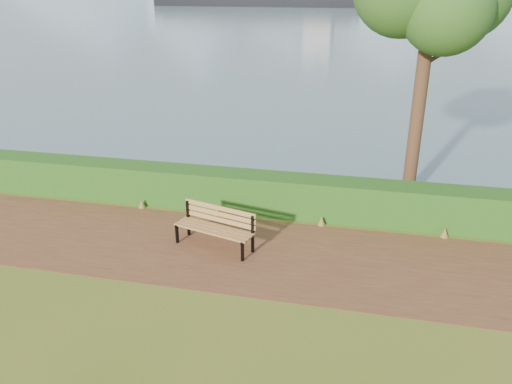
# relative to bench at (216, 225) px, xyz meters

# --- Properties ---
(ground) EXTENTS (140.00, 140.00, 0.00)m
(ground) POSITION_rel_bench_xyz_m (0.62, -0.46, -0.54)
(ground) COLOR #53621C
(ground) RESTS_ON ground
(path) EXTENTS (40.00, 3.40, 0.01)m
(path) POSITION_rel_bench_xyz_m (0.62, -0.16, -0.53)
(path) COLOR brown
(path) RESTS_ON ground
(hedge) EXTENTS (32.00, 0.85, 1.00)m
(hedge) POSITION_rel_bench_xyz_m (0.62, 2.14, -0.04)
(hedge) COLOR #1A4112
(hedge) RESTS_ON ground
(bench) EXTENTS (1.93, 1.02, 0.93)m
(bench) POSITION_rel_bench_xyz_m (0.00, 0.00, 0.00)
(bench) COLOR black
(bench) RESTS_ON ground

